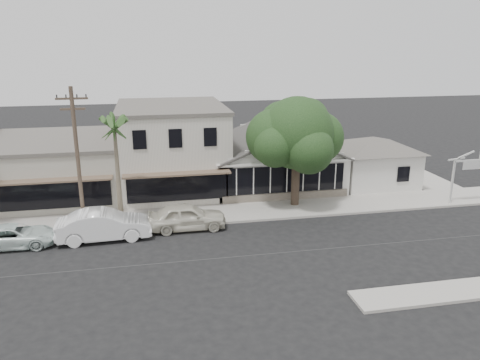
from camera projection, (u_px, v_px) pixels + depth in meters
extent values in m
plane|color=black|center=(243.00, 256.00, 25.93)|extent=(140.00, 140.00, 0.00)
cube|color=#9E9991|center=(104.00, 221.00, 30.75)|extent=(90.00, 3.50, 0.15)
cube|color=silver|center=(272.00, 168.00, 38.20)|extent=(10.00, 8.00, 3.00)
cube|color=black|center=(287.00, 179.00, 34.31)|extent=(8.80, 0.10, 2.00)
cube|color=#60564C|center=(286.00, 197.00, 34.71)|extent=(9.60, 0.18, 0.70)
cube|color=silver|center=(371.00, 166.00, 38.79)|extent=(6.00, 6.00, 3.00)
cube|color=white|center=(452.00, 184.00, 33.52)|extent=(0.12, 0.12, 3.30)
cube|color=white|center=(480.00, 160.00, 33.43)|extent=(4.10, 0.12, 0.12)
cube|color=black|center=(479.00, 165.00, 33.53)|extent=(2.60, 0.06, 0.50)
cube|color=beige|center=(172.00, 149.00, 37.14)|extent=(8.00, 10.00, 6.50)
cube|color=#B6B0A3|center=(54.00, 169.00, 35.78)|extent=(10.00, 10.00, 4.20)
cylinder|color=brown|center=(78.00, 163.00, 27.85)|extent=(0.24, 0.24, 9.00)
cube|color=brown|center=(72.00, 99.00, 26.77)|extent=(1.80, 0.12, 0.12)
cube|color=brown|center=(73.00, 109.00, 26.94)|extent=(1.40, 0.12, 0.12)
imported|color=beige|center=(187.00, 217.00, 29.47)|extent=(4.93, 1.99, 1.68)
imported|color=white|center=(104.00, 225.00, 27.91)|extent=(5.60, 2.18, 1.82)
imported|color=silver|center=(15.00, 236.00, 27.01)|extent=(4.67, 2.16, 1.30)
cylinder|color=#413227|center=(295.00, 186.00, 33.39)|extent=(0.59, 0.59, 3.12)
sphere|color=black|center=(297.00, 133.00, 32.31)|extent=(5.07, 5.07, 5.07)
sphere|color=black|center=(318.00, 137.00, 33.33)|extent=(3.71, 3.71, 3.71)
sphere|color=black|center=(274.00, 137.00, 32.47)|extent=(3.90, 3.90, 3.90)
sphere|color=black|center=(309.00, 150.00, 31.26)|extent=(3.32, 3.32, 3.32)
sphere|color=black|center=(283.00, 125.00, 33.59)|extent=(3.51, 3.51, 3.51)
sphere|color=black|center=(307.00, 120.00, 33.62)|extent=(3.12, 3.12, 3.12)
sphere|color=black|center=(275.00, 146.00, 31.44)|extent=(2.93, 2.93, 2.93)
cone|color=#726651|center=(118.00, 180.00, 29.23)|extent=(0.37, 0.37, 6.28)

